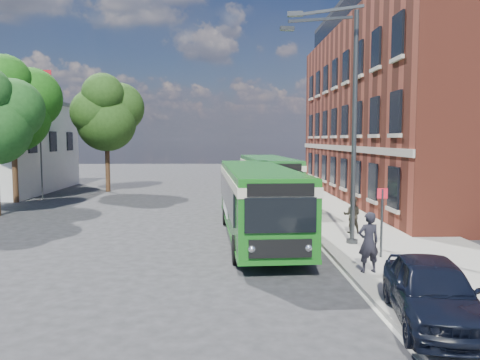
{
  "coord_description": "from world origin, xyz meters",
  "views": [
    {
      "loc": [
        0.27,
        -19.79,
        4.19
      ],
      "look_at": [
        0.98,
        2.9,
        2.2
      ],
      "focal_mm": 35.0,
      "sensor_mm": 36.0,
      "label": 1
    }
  ],
  "objects_px": {
    "street_lamp": "(345,123)",
    "parked_car": "(432,291)",
    "bus_front": "(257,195)",
    "bus_rear": "(268,176)"
  },
  "relations": [
    {
      "from": "street_lamp",
      "to": "parked_car",
      "type": "xyz_separation_m",
      "value": [
        -0.04,
        -7.94,
        -3.92
      ]
    },
    {
      "from": "bus_front",
      "to": "bus_rear",
      "type": "bearing_deg",
      "value": 82.25
    },
    {
      "from": "bus_rear",
      "to": "parked_car",
      "type": "xyz_separation_m",
      "value": [
        1.8,
        -19.95,
        -0.96
      ]
    },
    {
      "from": "street_lamp",
      "to": "bus_rear",
      "type": "distance_m",
      "value": 12.5
    },
    {
      "from": "bus_front",
      "to": "parked_car",
      "type": "distance_m",
      "value": 10.25
    },
    {
      "from": "street_lamp",
      "to": "bus_rear",
      "type": "height_order",
      "value": "street_lamp"
    },
    {
      "from": "parked_car",
      "to": "bus_rear",
      "type": "bearing_deg",
      "value": 105.48
    },
    {
      "from": "bus_front",
      "to": "parked_car",
      "type": "bearing_deg",
      "value": -71.74
    },
    {
      "from": "street_lamp",
      "to": "bus_front",
      "type": "distance_m",
      "value": 4.72
    },
    {
      "from": "street_lamp",
      "to": "bus_rear",
      "type": "xyz_separation_m",
      "value": [
        -1.84,
        12.01,
        -2.96
      ]
    }
  ]
}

